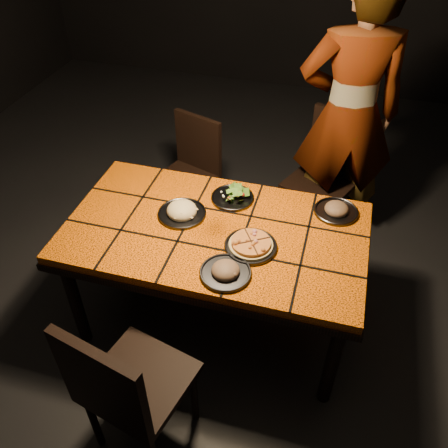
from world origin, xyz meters
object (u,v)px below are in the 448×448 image
(plate_pizza, at_px, (251,245))
(chair_near, at_px, (125,387))
(chair_far_right, at_px, (327,169))
(chair_far_left, at_px, (191,166))
(plate_pasta, at_px, (182,211))
(diner, at_px, (348,116))
(dining_table, at_px, (215,239))

(plate_pizza, bearing_deg, chair_near, -114.88)
(chair_far_right, bearing_deg, chair_far_left, -146.77)
(chair_near, bearing_deg, plate_pasta, -72.88)
(chair_near, relative_size, chair_far_left, 1.12)
(plate_pasta, bearing_deg, chair_far_left, 106.21)
(plate_pasta, bearing_deg, diner, 52.19)
(chair_far_right, bearing_deg, chair_near, -85.24)
(diner, xyz_separation_m, plate_pasta, (-0.79, -1.02, -0.17))
(diner, relative_size, plate_pizza, 6.09)
(chair_far_left, bearing_deg, dining_table, -44.48)
(plate_pizza, relative_size, plate_pasta, 1.16)
(chair_near, xyz_separation_m, plate_pizza, (0.37, 0.79, 0.22))
(dining_table, relative_size, diner, 0.86)
(dining_table, distance_m, chair_far_left, 1.02)
(chair_near, relative_size, chair_far_right, 1.03)
(chair_far_left, distance_m, plate_pizza, 1.22)
(chair_near, bearing_deg, dining_table, -86.08)
(dining_table, height_order, chair_far_right, chair_far_right)
(chair_far_right, distance_m, plate_pasta, 1.25)
(chair_far_left, height_order, diner, diner)
(dining_table, relative_size, plate_pasta, 6.06)
(plate_pizza, xyz_separation_m, plate_pasta, (-0.43, 0.15, 0.01))
(chair_near, height_order, chair_far_right, chair_near)
(chair_near, distance_m, plate_pasta, 0.97)
(chair_far_left, xyz_separation_m, plate_pasta, (0.24, -0.83, 0.29))
(dining_table, distance_m, chair_near, 0.90)
(chair_near, height_order, diner, diner)
(chair_far_left, height_order, plate_pizza, chair_far_left)
(diner, xyz_separation_m, plate_pizza, (-0.37, -1.17, -0.18))
(chair_far_right, relative_size, plate_pasta, 3.48)
(chair_far_right, xyz_separation_m, plate_pizza, (-0.29, -1.15, 0.24))
(chair_far_left, bearing_deg, chair_near, -61.65)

